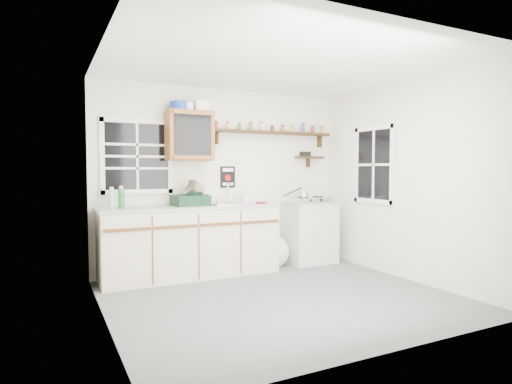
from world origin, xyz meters
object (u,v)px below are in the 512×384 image
spice_shelf (273,132)px  dish_rack (192,197)px  main_cabinet (191,241)px  hotplate (311,199)px  upper_cabinet (190,136)px  right_cabinet (309,232)px

spice_shelf → dish_rack: spice_shelf is taller
spice_shelf → main_cabinet: bearing=-170.8°
main_cabinet → spice_shelf: spice_shelf is taller
spice_shelf → hotplate: bearing=-21.6°
dish_rack → hotplate: 1.83m
upper_cabinet → hotplate: upper_cabinet is taller
upper_cabinet → right_cabinet: bearing=-3.8°
right_cabinet → upper_cabinet: 2.26m
main_cabinet → hotplate: size_ratio=4.29×
spice_shelf → dish_rack: 1.59m
right_cabinet → upper_cabinet: (-1.80, 0.12, 1.37)m
spice_shelf → hotplate: 1.13m
right_cabinet → upper_cabinet: bearing=176.2°
spice_shelf → hotplate: (0.52, -0.21, -0.98)m
main_cabinet → upper_cabinet: upper_cabinet is taller
right_cabinet → dish_rack: bearing=179.9°
upper_cabinet → spice_shelf: size_ratio=0.34×
spice_shelf → upper_cabinet: bearing=-176.9°
dish_rack → spice_shelf: bearing=2.1°
main_cabinet → right_cabinet: main_cabinet is taller
right_cabinet → hotplate: 0.49m
main_cabinet → dish_rack: (0.02, 0.03, 0.57)m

